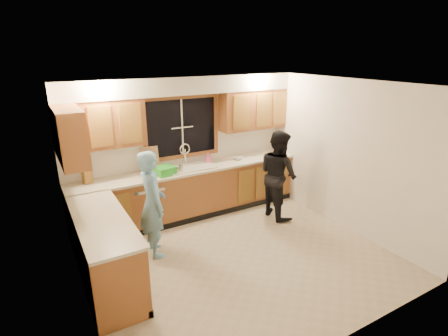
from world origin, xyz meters
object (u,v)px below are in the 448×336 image
object	(u,v)px
sink	(190,171)
woman	(278,174)
knife_block	(87,176)
soap_bottle	(208,158)
man	(152,204)
stove	(115,275)
dish_crate	(165,171)
bowl	(238,158)
dishwasher	(146,204)

from	to	relation	value
sink	woman	world-z (taller)	woman
knife_block	soap_bottle	bearing A→B (deg)	-19.38
man	knife_block	xyz separation A→B (m)	(-0.70, 1.02, 0.24)
woman	knife_block	distance (m)	3.22
stove	dish_crate	size ratio (longest dim) A/B	2.96
knife_block	bowl	xyz separation A→B (m)	(2.72, -0.11, -0.09)
sink	dish_crate	bearing A→B (deg)	-166.49
bowl	man	bearing A→B (deg)	-155.81
stove	dish_crate	bearing A→B (deg)	52.92
stove	dish_crate	world-z (taller)	dish_crate
knife_block	bowl	size ratio (longest dim) A/B	1.18
stove	man	xyz separation A→B (m)	(0.79, 0.92, 0.35)
dishwasher	soap_bottle	size ratio (longest dim) A/B	3.90
man	bowl	distance (m)	2.22
bowl	woman	bearing A→B (deg)	-66.07
dishwasher	knife_block	distance (m)	1.08
stove	dish_crate	distance (m)	2.20
soap_bottle	bowl	size ratio (longest dim) A/B	1.05
bowl	dishwasher	bearing A→B (deg)	-179.53
dishwasher	sink	bearing A→B (deg)	0.99
dishwasher	dish_crate	xyz separation A→B (m)	(0.34, -0.11, 0.58)
knife_block	bowl	bearing A→B (deg)	-20.30
man	soap_bottle	size ratio (longest dim) A/B	7.63
sink	woman	bearing A→B (deg)	-30.38
man	bowl	world-z (taller)	man
woman	soap_bottle	bearing A→B (deg)	49.80
man	dishwasher	bearing A→B (deg)	-7.75
dish_crate	soap_bottle	distance (m)	0.93
soap_bottle	dish_crate	bearing A→B (deg)	-168.62
dish_crate	dishwasher	bearing A→B (deg)	161.99
stove	soap_bottle	distance (m)	2.95
sink	dishwasher	bearing A→B (deg)	-179.01
knife_block	dish_crate	world-z (taller)	knife_block
man	dish_crate	xyz separation A→B (m)	(0.50, 0.78, 0.19)
man	stove	bearing A→B (deg)	141.78
dishwasher	woman	size ratio (longest dim) A/B	0.51
stove	bowl	size ratio (longest dim) A/B	4.49
knife_block	dish_crate	bearing A→B (deg)	-29.11
man	knife_block	world-z (taller)	man
dishwasher	woman	bearing A→B (deg)	-19.53
dish_crate	stove	bearing A→B (deg)	-127.08
dishwasher	soap_bottle	distance (m)	1.39
man	dish_crate	size ratio (longest dim) A/B	5.28
woman	soap_bottle	distance (m)	1.31
sink	knife_block	world-z (taller)	sink
dish_crate	bowl	size ratio (longest dim) A/B	1.52
dish_crate	bowl	bearing A→B (deg)	4.66
woman	bowl	xyz separation A→B (m)	(-0.36, 0.80, 0.14)
knife_block	sink	bearing A→B (deg)	-21.71
dishwasher	soap_bottle	world-z (taller)	soap_bottle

